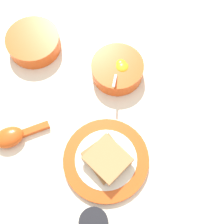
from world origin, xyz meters
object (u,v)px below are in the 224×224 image
toast_sandwich (107,159)px  soup_spoon (12,136)px  toast_plate (106,160)px  egg_bowl (118,69)px  drinking_cup (94,223)px  congee_bowl (33,42)px

toast_sandwich → soup_spoon: toast_sandwich is taller
toast_plate → egg_bowl: bearing=15.4°
egg_bowl → drinking_cup: 0.42m
congee_bowl → toast_sandwich: bearing=-125.8°
toast_sandwich → soup_spoon: bearing=98.0°
soup_spoon → egg_bowl: bearing=-32.5°
toast_plate → congee_bowl: 0.41m
egg_bowl → toast_sandwich: (-0.25, -0.07, 0.01)m
congee_bowl → drinking_cup: bearing=-137.0°
toast_sandwich → soup_spoon: (-0.04, 0.26, -0.01)m
toast_plate → congee_bowl: bearing=54.1°
congee_bowl → drinking_cup: (-0.40, -0.37, 0.02)m
soup_spoon → drinking_cup: (-0.12, -0.29, 0.03)m
egg_bowl → toast_plate: egg_bowl is taller
toast_sandwich → drinking_cup: bearing=-168.0°
congee_bowl → soup_spoon: bearing=-163.9°
toast_sandwich → egg_bowl: bearing=15.9°
toast_plate → drinking_cup: (-0.15, -0.04, 0.04)m
toast_plate → soup_spoon: 0.26m
toast_sandwich → congee_bowl: same height
toast_plate → drinking_cup: bearing=-167.0°
toast_sandwich → drinking_cup: (-0.15, -0.03, 0.01)m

